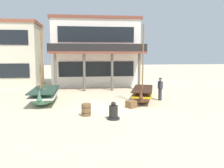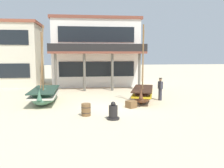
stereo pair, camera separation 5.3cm
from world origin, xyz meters
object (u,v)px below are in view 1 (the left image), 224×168
(fishing_boat_centre_large, at_px, (143,94))
(harbor_building_annex, at_px, (6,54))
(capstan_winch, at_px, (113,112))
(wooden_barrel, at_px, (86,110))
(harbor_building_main, at_px, (95,52))
(fishing_boat_near_left, at_px, (45,95))
(cargo_crate, at_px, (131,104))
(fisherman_by_hull, at_px, (160,89))

(fishing_boat_centre_large, relative_size, harbor_building_annex, 0.75)
(capstan_winch, xyz_separation_m, wooden_barrel, (-1.42, 0.90, -0.03))
(harbor_building_annex, bearing_deg, capstan_winch, -57.09)
(harbor_building_main, bearing_deg, capstan_winch, -89.54)
(fishing_boat_centre_large, xyz_separation_m, capstan_winch, (-2.75, -4.47, -0.19))
(fishing_boat_near_left, bearing_deg, cargo_crate, -21.38)
(wooden_barrel, height_order, cargo_crate, wooden_barrel)
(fishing_boat_centre_large, height_order, cargo_crate, fishing_boat_centre_large)
(capstan_winch, bearing_deg, cargo_crate, 59.73)
(wooden_barrel, xyz_separation_m, harbor_building_main, (1.30, 14.14, 3.29))
(fishing_boat_near_left, relative_size, cargo_crate, 9.90)
(fishing_boat_centre_large, xyz_separation_m, fisherman_by_hull, (1.41, 0.29, 0.27))
(cargo_crate, bearing_deg, fisherman_by_hull, 39.57)
(fishing_boat_near_left, height_order, fisherman_by_hull, fishing_boat_near_left)
(harbor_building_main, xyz_separation_m, harbor_building_annex, (-9.65, 0.06, -0.22))
(fishing_boat_centre_large, distance_m, harbor_building_main, 11.38)
(fishing_boat_centre_large, height_order, wooden_barrel, fishing_boat_centre_large)
(wooden_barrel, relative_size, cargo_crate, 1.26)
(fishing_boat_near_left, xyz_separation_m, wooden_barrel, (2.85, -3.92, -0.21))
(fishing_boat_near_left, height_order, cargo_crate, fishing_boat_near_left)
(fishing_boat_centre_large, xyz_separation_m, wooden_barrel, (-4.17, -3.57, -0.22))
(capstan_winch, bearing_deg, fisherman_by_hull, 48.88)
(harbor_building_main, bearing_deg, cargo_crate, -82.62)
(fishing_boat_centre_large, distance_m, fisherman_by_hull, 1.46)
(fishing_boat_near_left, bearing_deg, harbor_building_annex, 118.13)
(fishing_boat_near_left, distance_m, wooden_barrel, 4.85)
(fisherman_by_hull, height_order, harbor_building_main, harbor_building_main)
(fishing_boat_near_left, xyz_separation_m, fisherman_by_hull, (8.43, -0.06, 0.27))
(wooden_barrel, xyz_separation_m, harbor_building_annex, (-8.35, 14.20, 3.07))
(capstan_winch, bearing_deg, harbor_building_annex, 122.91)
(fisherman_by_hull, distance_m, wooden_barrel, 6.80)
(wooden_barrel, distance_m, harbor_building_annex, 16.75)
(capstan_winch, bearing_deg, wooden_barrel, 147.68)
(harbor_building_annex, bearing_deg, fisherman_by_hull, -36.59)
(cargo_crate, xyz_separation_m, harbor_building_annex, (-11.26, 12.53, 3.19))
(harbor_building_main, height_order, harbor_building_annex, harbor_building_main)
(fisherman_by_hull, bearing_deg, wooden_barrel, -145.30)
(fishing_boat_centre_large, distance_m, wooden_barrel, 5.49)
(fishing_boat_near_left, relative_size, harbor_building_annex, 0.75)
(fishing_boat_near_left, bearing_deg, capstan_winch, -48.43)
(fishing_boat_centre_large, bearing_deg, fishing_boat_near_left, 177.11)
(cargo_crate, bearing_deg, harbor_building_main, 97.38)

